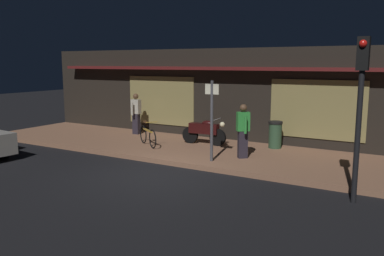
% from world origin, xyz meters
% --- Properties ---
extents(ground_plane, '(60.00, 60.00, 0.00)m').
position_xyz_m(ground_plane, '(0.00, 0.00, 0.00)').
color(ground_plane, black).
extents(sidewalk_slab, '(18.00, 4.00, 0.15)m').
position_xyz_m(sidewalk_slab, '(0.00, 3.00, 0.07)').
color(sidewalk_slab, '#8C6047').
rests_on(sidewalk_slab, ground_plane).
extents(storefront_building, '(18.00, 3.30, 3.60)m').
position_xyz_m(storefront_building, '(0.00, 6.39, 1.80)').
color(storefront_building, black).
rests_on(storefront_building, ground_plane).
extents(motorcycle, '(1.70, 0.55, 0.97)m').
position_xyz_m(motorcycle, '(-0.40, 3.68, 0.65)').
color(motorcycle, black).
rests_on(motorcycle, sidewalk_slab).
extents(bicycle_parked, '(1.40, 0.97, 0.91)m').
position_xyz_m(bicycle_parked, '(-2.03, 2.47, 0.51)').
color(bicycle_parked, black).
rests_on(bicycle_parked, sidewalk_slab).
extents(person_photographer, '(0.38, 0.61, 1.67)m').
position_xyz_m(person_photographer, '(-3.85, 4.14, 1.03)').
color(person_photographer, '#28232D').
rests_on(person_photographer, sidewalk_slab).
extents(person_bystander, '(0.46, 0.53, 1.67)m').
position_xyz_m(person_bystander, '(1.60, 2.47, 1.03)').
color(person_bystander, '#28232D').
rests_on(person_bystander, sidewalk_slab).
extents(sign_post, '(0.44, 0.09, 2.40)m').
position_xyz_m(sign_post, '(0.96, 1.62, 1.51)').
color(sign_post, '#47474C').
rests_on(sign_post, sidewalk_slab).
extents(trash_bin, '(0.48, 0.48, 0.93)m').
position_xyz_m(trash_bin, '(1.99, 4.39, 0.62)').
color(trash_bin, '#2D4C33').
rests_on(trash_bin, sidewalk_slab).
extents(traffic_light_pole, '(0.24, 0.33, 3.60)m').
position_xyz_m(traffic_light_pole, '(5.15, 0.38, 2.48)').
color(traffic_light_pole, black).
rests_on(traffic_light_pole, ground_plane).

